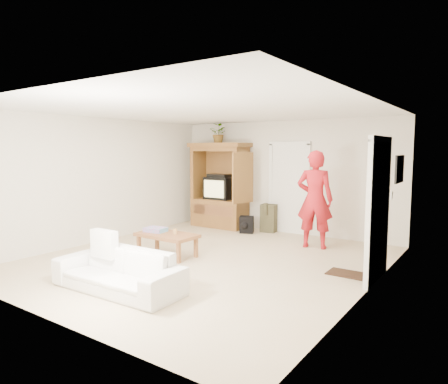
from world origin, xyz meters
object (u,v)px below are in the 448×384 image
at_px(armoire, 221,191).
at_px(man, 315,199).
at_px(sofa, 118,270).
at_px(coffee_table, 167,236).

height_order(armoire, man, armoire).
height_order(man, sofa, man).
relative_size(man, coffee_table, 1.71).
distance_m(armoire, sofa, 4.84).
relative_size(armoire, coffee_table, 1.87).
height_order(sofa, coffee_table, sofa).
distance_m(armoire, man, 2.87).
xyz_separation_m(armoire, sofa, (1.50, -4.56, -0.63)).
bearing_deg(coffee_table, sofa, -67.80).
bearing_deg(armoire, coffee_table, -73.94).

